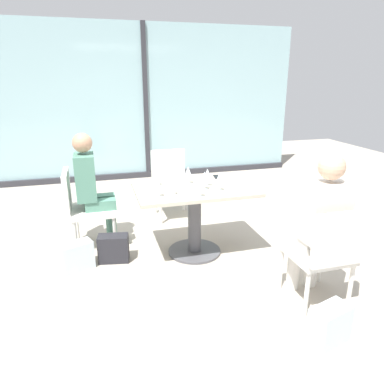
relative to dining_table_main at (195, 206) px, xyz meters
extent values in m
plane|color=#A89E8E|center=(0.00, 0.00, -0.52)|extent=(12.00, 12.00, 0.00)
cube|color=#92B7BC|center=(0.00, 3.20, 0.83)|extent=(5.61, 0.03, 2.70)
cube|color=#2D2D33|center=(0.00, 3.17, 0.83)|extent=(0.08, 0.06, 2.70)
cube|color=#2D2D33|center=(0.00, 3.17, -0.47)|extent=(5.61, 0.10, 0.10)
cube|color=#BCB29E|center=(0.00, 0.00, 0.19)|extent=(1.20, 0.77, 0.04)
cylinder|color=#4C4C51|center=(0.00, 0.00, -0.18)|extent=(0.14, 0.14, 0.69)
cylinder|color=#4C4C51|center=(0.00, 0.00, -0.51)|extent=(0.56, 0.56, 0.02)
cube|color=silver|center=(-1.01, 0.45, -0.10)|extent=(0.46, 0.46, 0.06)
cube|color=silver|center=(-1.26, 0.45, 0.14)|extent=(0.05, 0.46, 0.42)
cylinder|color=silver|center=(-0.81, 0.25, -0.33)|extent=(0.04, 0.04, 0.39)
cylinder|color=silver|center=(-0.81, 0.65, -0.33)|extent=(0.04, 0.04, 0.39)
cylinder|color=silver|center=(-1.21, 0.25, -0.33)|extent=(0.04, 0.04, 0.39)
cylinder|color=silver|center=(-1.21, 0.65, -0.33)|extent=(0.04, 0.04, 0.39)
cube|color=silver|center=(0.74, -1.06, -0.10)|extent=(0.46, 0.46, 0.06)
cube|color=silver|center=(0.74, -1.31, 0.14)|extent=(0.46, 0.05, 0.42)
cylinder|color=silver|center=(0.94, -0.86, -0.33)|extent=(0.04, 0.04, 0.39)
cylinder|color=silver|center=(0.54, -0.86, -0.33)|extent=(0.04, 0.04, 0.39)
cylinder|color=silver|center=(0.94, -1.26, -0.33)|extent=(0.04, 0.04, 0.39)
cylinder|color=silver|center=(0.54, -1.26, -0.33)|extent=(0.04, 0.04, 0.39)
cube|color=silver|center=(0.00, 1.06, -0.10)|extent=(0.46, 0.46, 0.06)
cube|color=silver|center=(0.00, 1.31, 0.14)|extent=(0.46, 0.05, 0.42)
cylinder|color=silver|center=(-0.20, 0.86, -0.33)|extent=(0.04, 0.04, 0.39)
cylinder|color=silver|center=(0.20, 0.86, -0.33)|extent=(0.04, 0.04, 0.39)
cylinder|color=silver|center=(-0.20, 1.26, -0.33)|extent=(0.04, 0.04, 0.39)
cylinder|color=silver|center=(0.20, 1.26, -0.33)|extent=(0.04, 0.04, 0.39)
cylinder|color=#4C7F6B|center=(-0.84, 0.36, -0.30)|extent=(0.11, 0.11, 0.45)
cube|color=#4C7F6B|center=(-0.93, 0.36, -0.02)|extent=(0.32, 0.13, 0.11)
cylinder|color=#4C7F6B|center=(-0.84, 0.54, -0.30)|extent=(0.11, 0.11, 0.45)
cube|color=#4C7F6B|center=(-0.93, 0.54, -0.02)|extent=(0.32, 0.13, 0.11)
cube|color=#4C7F6B|center=(-1.06, 0.45, 0.28)|extent=(0.20, 0.34, 0.48)
sphere|color=tan|center=(-1.06, 0.45, 0.64)|extent=(0.20, 0.20, 0.20)
cylinder|color=silver|center=(0.83, -0.88, -0.30)|extent=(0.11, 0.11, 0.45)
cube|color=silver|center=(0.83, -0.98, -0.02)|extent=(0.13, 0.32, 0.11)
cylinder|color=silver|center=(0.65, -0.88, -0.30)|extent=(0.11, 0.11, 0.45)
cube|color=silver|center=(0.65, -0.98, -0.02)|extent=(0.13, 0.32, 0.11)
cube|color=silver|center=(0.74, -1.11, 0.28)|extent=(0.34, 0.20, 0.48)
sphere|color=#D8AD8C|center=(0.74, -1.11, 0.64)|extent=(0.20, 0.20, 0.20)
cylinder|color=silver|center=(-0.04, -0.30, 0.21)|extent=(0.06, 0.06, 0.00)
cylinder|color=silver|center=(-0.04, -0.30, 0.25)|extent=(0.01, 0.01, 0.08)
cone|color=silver|center=(-0.04, -0.30, 0.34)|extent=(0.07, 0.07, 0.09)
cylinder|color=silver|center=(-0.41, -0.19, 0.21)|extent=(0.06, 0.06, 0.00)
cylinder|color=silver|center=(-0.41, -0.19, 0.25)|extent=(0.01, 0.01, 0.08)
cone|color=silver|center=(-0.41, -0.19, 0.34)|extent=(0.07, 0.07, 0.09)
cylinder|color=silver|center=(0.08, -0.09, 0.21)|extent=(0.06, 0.06, 0.00)
cylinder|color=silver|center=(0.08, -0.09, 0.25)|extent=(0.01, 0.01, 0.08)
cone|color=silver|center=(0.08, -0.09, 0.34)|extent=(0.07, 0.07, 0.09)
cylinder|color=silver|center=(-0.03, 0.16, 0.21)|extent=(0.06, 0.06, 0.00)
cylinder|color=silver|center=(-0.03, 0.16, 0.25)|extent=(0.01, 0.01, 0.08)
cone|color=silver|center=(-0.03, 0.16, 0.34)|extent=(0.07, 0.07, 0.09)
cylinder|color=silver|center=(-0.36, 0.18, 0.21)|extent=(0.06, 0.06, 0.00)
cylinder|color=silver|center=(-0.36, 0.18, 0.25)|extent=(0.01, 0.01, 0.08)
cone|color=silver|center=(-0.36, 0.18, 0.34)|extent=(0.07, 0.07, 0.09)
cylinder|color=silver|center=(0.20, -0.17, 0.21)|extent=(0.06, 0.06, 0.00)
cylinder|color=silver|center=(0.20, -0.17, 0.25)|extent=(0.01, 0.01, 0.08)
cone|color=silver|center=(0.20, -0.17, 0.34)|extent=(0.07, 0.07, 0.09)
cylinder|color=silver|center=(0.14, 0.01, 0.21)|extent=(0.06, 0.06, 0.00)
cylinder|color=silver|center=(0.14, 0.01, 0.25)|extent=(0.01, 0.01, 0.08)
cone|color=silver|center=(0.14, 0.01, 0.34)|extent=(0.07, 0.07, 0.09)
cylinder|color=white|center=(-0.27, -0.16, 0.25)|extent=(0.08, 0.08, 0.09)
cube|color=black|center=(0.35, 0.31, 0.21)|extent=(0.09, 0.15, 0.01)
cube|color=#232328|center=(-0.85, 0.04, -0.38)|extent=(0.32, 0.21, 0.28)
cube|color=silver|center=(0.54, -1.56, -0.38)|extent=(0.33, 0.24, 0.28)
cube|color=silver|center=(-1.20, -0.03, -0.38)|extent=(0.34, 0.26, 0.28)
camera|label=1|loc=(-0.95, -3.29, 1.27)|focal=33.05mm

